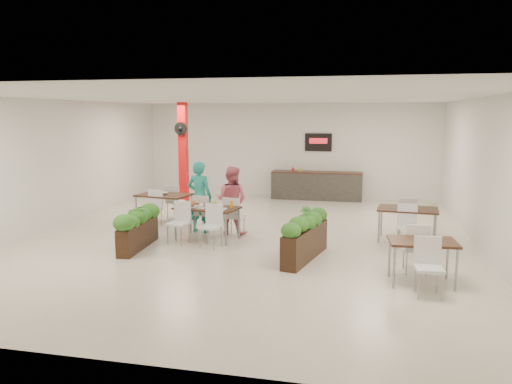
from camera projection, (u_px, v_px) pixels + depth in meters
The scene contains 12 objects.
ground at pixel (248, 238), 11.53m from camera, with size 12.00×12.00×0.00m, color beige.
room_shell at pixel (248, 151), 11.22m from camera, with size 10.10×12.10×3.22m.
red_column at pixel (183, 153), 15.58m from camera, with size 0.40×0.41×3.20m.
service_counter at pixel (317, 185), 16.70m from camera, with size 3.00×0.64×2.20m.
main_table at pixel (207, 212), 11.34m from camera, with size 1.52×1.81×0.92m.
diner_man at pixel (200, 197), 12.02m from camera, with size 0.63×0.42×1.73m, color teal.
diner_woman at pixel (232, 200), 11.86m from camera, with size 0.79×0.61×1.62m, color #E5667B.
planter_left at pixel (138, 226), 10.61m from camera, with size 0.49×1.79×0.93m.
planter_right at pixel (305, 234), 9.80m from camera, with size 0.74×1.98×1.05m.
side_table_a at pixel (164, 198), 13.16m from camera, with size 1.47×1.67×0.92m.
side_table_b at pixel (408, 213), 11.20m from camera, with size 1.38×1.65×0.92m.
side_table_c at pixel (422, 248), 8.35m from camera, with size 1.15×1.65×0.92m.
Camera 1 is at (2.62, -10.92, 2.84)m, focal length 35.00 mm.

